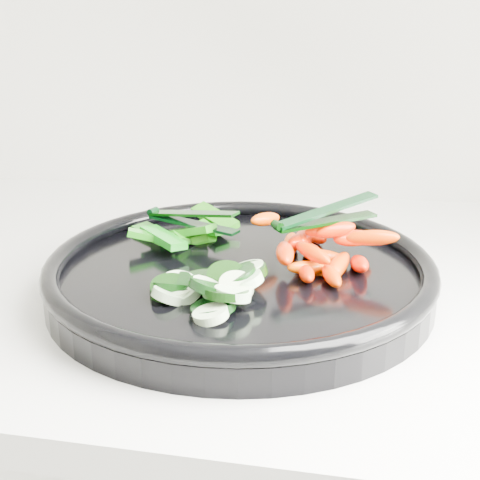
# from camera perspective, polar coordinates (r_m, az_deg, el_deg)

# --- Properties ---
(veggie_tray) EXTENTS (0.47, 0.47, 0.04)m
(veggie_tray) POSITION_cam_1_polar(r_m,az_deg,el_deg) (0.65, -0.00, -2.88)
(veggie_tray) COLOR black
(veggie_tray) RESTS_ON counter
(cucumber_pile) EXTENTS (0.11, 0.11, 0.04)m
(cucumber_pile) POSITION_cam_1_polar(r_m,az_deg,el_deg) (0.59, -3.01, -4.04)
(cucumber_pile) COLOR black
(cucumber_pile) RESTS_ON veggie_tray
(carrot_pile) EXTENTS (0.15, 0.15, 0.05)m
(carrot_pile) POSITION_cam_1_polar(r_m,az_deg,el_deg) (0.66, 6.92, -0.59)
(carrot_pile) COLOR #F43B00
(carrot_pile) RESTS_ON veggie_tray
(pepper_pile) EXTENTS (0.12, 0.13, 0.04)m
(pepper_pile) POSITION_cam_1_polar(r_m,az_deg,el_deg) (0.72, -4.95, 0.65)
(pepper_pile) COLOR #16740B
(pepper_pile) RESTS_ON veggie_tray
(tong_carrot) EXTENTS (0.10, 0.08, 0.02)m
(tong_carrot) POSITION_cam_1_polar(r_m,az_deg,el_deg) (0.65, 7.15, 2.01)
(tong_carrot) COLOR black
(tong_carrot) RESTS_ON carrot_pile
(tong_pepper) EXTENTS (0.11, 0.06, 0.02)m
(tong_pepper) POSITION_cam_1_polar(r_m,az_deg,el_deg) (0.72, -4.28, 1.87)
(tong_pepper) COLOR black
(tong_pepper) RESTS_ON pepper_pile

